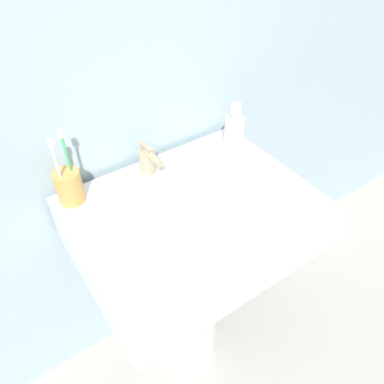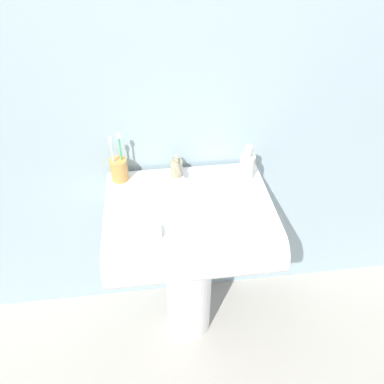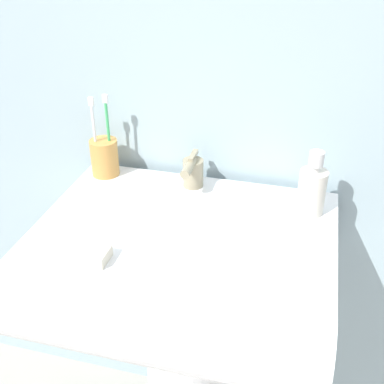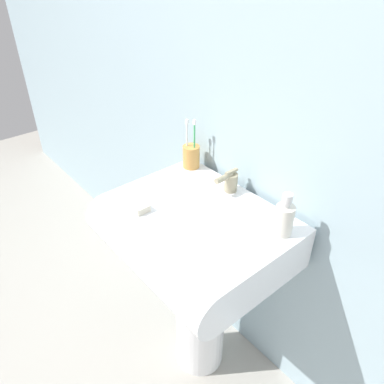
# 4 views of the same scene
# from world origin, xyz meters

# --- Properties ---
(wall_back) EXTENTS (5.00, 0.05, 2.40)m
(wall_back) POSITION_xyz_m (0.00, 0.26, 1.20)
(wall_back) COLOR #9EB7C1
(wall_back) RESTS_ON ground
(sink_pedestal) EXTENTS (0.21, 0.21, 0.69)m
(sink_pedestal) POSITION_xyz_m (0.00, 0.00, 0.35)
(sink_pedestal) COLOR white
(sink_pedestal) RESTS_ON ground
(sink_basin) EXTENTS (0.63, 0.51, 0.16)m
(sink_basin) POSITION_xyz_m (0.00, -0.06, 0.77)
(sink_basin) COLOR white
(sink_basin) RESTS_ON sink_pedestal
(faucet) EXTENTS (0.05, 0.10, 0.09)m
(faucet) POSITION_xyz_m (-0.03, 0.16, 0.90)
(faucet) COLOR tan
(faucet) RESTS_ON sink_basin
(toothbrush_cup) EXTENTS (0.07, 0.07, 0.21)m
(toothbrush_cup) POSITION_xyz_m (-0.26, 0.17, 0.91)
(toothbrush_cup) COLOR #D19347
(toothbrush_cup) RESTS_ON sink_basin
(soap_bottle) EXTENTS (0.06, 0.06, 0.15)m
(soap_bottle) POSITION_xyz_m (0.25, 0.12, 0.91)
(soap_bottle) COLOR silver
(soap_bottle) RESTS_ON sink_basin
(bar_soap) EXTENTS (0.07, 0.05, 0.02)m
(bar_soap) POSITION_xyz_m (-0.14, -0.17, 0.87)
(bar_soap) COLOR silver
(bar_soap) RESTS_ON sink_basin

